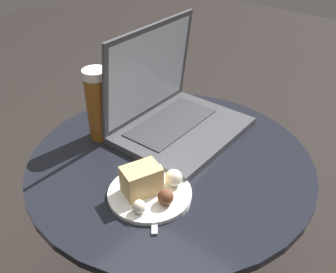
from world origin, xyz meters
TOP-DOWN VIEW (x-y plane):
  - table at (0.00, 0.00)m, footprint 0.68×0.68m
  - laptop at (0.11, 0.09)m, footprint 0.33×0.27m
  - beer_glass at (-0.04, 0.20)m, footprint 0.06×0.06m
  - snack_plate at (-0.12, -0.05)m, footprint 0.18×0.18m
  - fork at (-0.13, -0.07)m, footprint 0.13×0.12m

SIDE VIEW (x-z plane):
  - table at x=0.00m, z-range 0.12..0.62m
  - fork at x=-0.13m, z-range 0.50..0.51m
  - snack_plate at x=-0.12m, z-range 0.49..0.56m
  - laptop at x=0.11m, z-range 0.42..0.69m
  - beer_glass at x=-0.04m, z-range 0.50..0.69m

